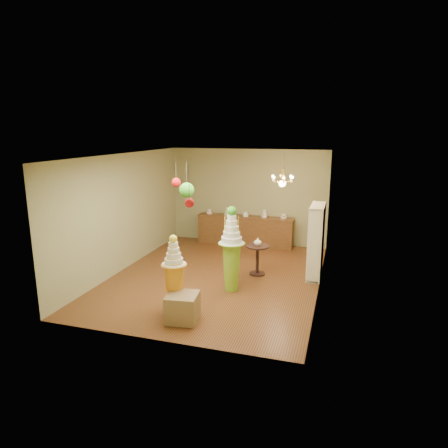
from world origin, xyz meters
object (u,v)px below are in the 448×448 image
(round_table, at_px, (257,256))
(pedestal_green, at_px, (231,256))
(sideboard, at_px, (245,230))
(pedestal_orange, at_px, (174,282))

(round_table, bearing_deg, pedestal_green, -106.64)
(pedestal_green, bearing_deg, sideboard, 99.11)
(pedestal_orange, height_order, round_table, pedestal_orange)
(pedestal_green, relative_size, sideboard, 0.64)
(pedestal_green, xyz_separation_m, pedestal_orange, (-0.76, -1.45, -0.16))
(pedestal_green, relative_size, round_table, 2.56)
(pedestal_orange, bearing_deg, round_table, 67.09)
(sideboard, distance_m, round_table, 2.69)
(pedestal_green, bearing_deg, round_table, 73.36)
(sideboard, bearing_deg, pedestal_orange, -91.85)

